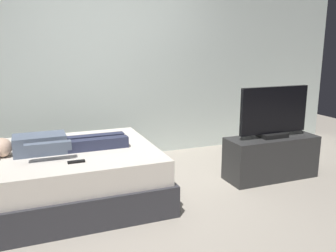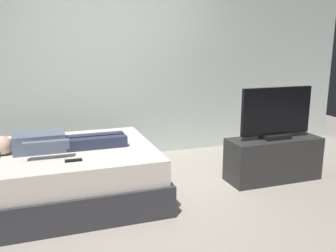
{
  "view_description": "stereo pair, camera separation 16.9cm",
  "coord_description": "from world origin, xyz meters",
  "px_view_note": "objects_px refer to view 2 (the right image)",
  "views": [
    {
      "loc": [
        -1.12,
        -3.12,
        1.57
      ],
      "look_at": [
        0.29,
        0.41,
        0.69
      ],
      "focal_mm": 38.4,
      "sensor_mm": 36.0,
      "label": 1
    },
    {
      "loc": [
        -0.96,
        -3.18,
        1.57
      ],
      "look_at": [
        0.29,
        0.41,
        0.69
      ],
      "focal_mm": 38.4,
      "sensor_mm": 36.0,
      "label": 2
    }
  ],
  "objects_px": {
    "bed": "(53,176)",
    "remote": "(73,160)",
    "person": "(54,142)",
    "tv_stand": "(273,159)",
    "tv": "(276,114)"
  },
  "relations": [
    {
      "from": "tv_stand",
      "to": "person",
      "type": "bearing_deg",
      "value": 175.59
    },
    {
      "from": "tv",
      "to": "remote",
      "type": "bearing_deg",
      "value": -174.51
    },
    {
      "from": "tv_stand",
      "to": "tv",
      "type": "distance_m",
      "value": 0.53
    },
    {
      "from": "tv_stand",
      "to": "tv",
      "type": "relative_size",
      "value": 1.25
    },
    {
      "from": "remote",
      "to": "person",
      "type": "bearing_deg",
      "value": 110.47
    },
    {
      "from": "person",
      "to": "tv_stand",
      "type": "relative_size",
      "value": 1.15
    },
    {
      "from": "bed",
      "to": "person",
      "type": "relative_size",
      "value": 1.66
    },
    {
      "from": "person",
      "to": "tv",
      "type": "bearing_deg",
      "value": -4.41
    },
    {
      "from": "bed",
      "to": "tv_stand",
      "type": "bearing_deg",
      "value": -5.07
    },
    {
      "from": "bed",
      "to": "tv",
      "type": "relative_size",
      "value": 2.37
    },
    {
      "from": "remote",
      "to": "tv",
      "type": "bearing_deg",
      "value": 5.49
    },
    {
      "from": "bed",
      "to": "remote",
      "type": "bearing_deg",
      "value": -67.54
    },
    {
      "from": "bed",
      "to": "remote",
      "type": "height_order",
      "value": "remote"
    },
    {
      "from": "remote",
      "to": "tv_stand",
      "type": "relative_size",
      "value": 0.14
    },
    {
      "from": "tv_stand",
      "to": "tv",
      "type": "height_order",
      "value": "tv"
    }
  ]
}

